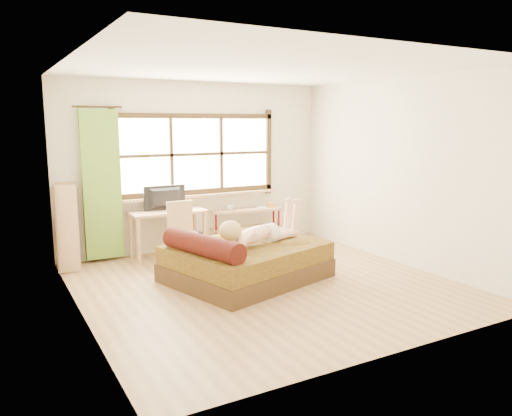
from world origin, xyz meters
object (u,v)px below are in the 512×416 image
chair (182,228)px  bookshelf (67,226)px  desk (168,217)px  bed (244,261)px  woman (258,223)px  kitten (192,240)px  pipe_shelf (246,218)px

chair → bookshelf: bearing=165.3°
desk → bookshelf: bearing=178.4°
bed → chair: chair is taller
woman → kitten: woman is taller
bed → pipe_shelf: (0.97, 1.75, 0.19)m
woman → pipe_shelf: bearing=50.8°
bed → pipe_shelf: bearing=45.3°
desk → pipe_shelf: bearing=4.8°
bed → bookshelf: bearing=123.1°
kitten → desk: 1.54m
woman → kitten: 0.90m
desk → pipe_shelf: size_ratio=0.92×
chair → bookshelf: bookshelf is taller
desk → kitten: bearing=-97.3°
kitten → bookshelf: size_ratio=0.24×
desk → chair: chair is taller
kitten → chair: bearing=59.6°
bed → kitten: size_ratio=7.87×
bed → desk: 1.74m
kitten → pipe_shelf: size_ratio=0.23×
woman → chair: 1.45m
woman → desk: woman is taller
bed → bookshelf: size_ratio=1.85×
woman → kitten: bearing=154.3°
bed → pipe_shelf: bed is taller
desk → bookshelf: (-1.46, 0.05, -0.01)m
bed → woman: woman is taller
chair → pipe_shelf: chair is taller
bed → pipe_shelf: size_ratio=1.79×
woman → bookshelf: bookshelf is taller
desk → bed: bearing=-73.6°
desk → bookshelf: 1.46m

